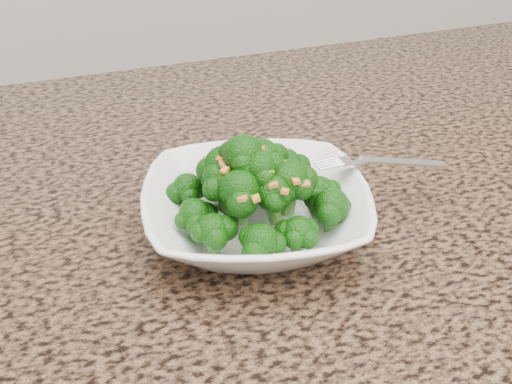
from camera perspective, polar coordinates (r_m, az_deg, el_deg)
name	(u,v)px	position (r m, az deg, el deg)	size (l,w,h in m)	color
granite_counter	(274,252)	(0.64, 1.64, -5.34)	(1.64, 1.04, 0.03)	brown
bowl	(256,212)	(0.62, 0.00, -1.81)	(0.22, 0.22, 0.05)	white
broccoli_pile	(256,157)	(0.59, 0.00, 3.12)	(0.19, 0.19, 0.07)	#114E08
garlic_topping	(256,121)	(0.58, 0.00, 6.35)	(0.12, 0.12, 0.01)	orange
fork	(363,162)	(0.65, 9.46, 2.64)	(0.17, 0.03, 0.01)	silver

